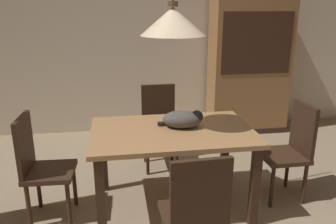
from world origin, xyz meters
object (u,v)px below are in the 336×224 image
object	(u,v)px
cat_sleeping	(183,119)
hutch_bookcase	(249,71)
chair_near_front	(196,212)
pendant_lamp	(173,21)
chair_left_side	(40,164)
dining_table	(172,141)
chair_right_side	(291,147)
chair_far_back	(159,123)

from	to	relation	value
cat_sleeping	hutch_bookcase	size ratio (longest dim) A/B	0.21
chair_near_front	pendant_lamp	world-z (taller)	pendant_lamp
chair_left_side	chair_near_front	distance (m)	1.43
dining_table	pendant_lamp	xyz separation A→B (m)	(0.00, 0.00, 1.01)
dining_table	chair_right_side	size ratio (longest dim) A/B	1.51
chair_near_front	chair_right_side	bearing A→B (deg)	38.02
hutch_bookcase	chair_near_front	bearing A→B (deg)	-117.46
chair_left_side	hutch_bookcase	distance (m)	3.15
dining_table	hutch_bookcase	bearing A→B (deg)	52.37
dining_table	chair_left_side	size ratio (longest dim) A/B	1.51
chair_left_side	hutch_bookcase	xyz separation A→B (m)	(2.54, 1.83, 0.38)
dining_table	hutch_bookcase	distance (m)	2.32
cat_sleeping	hutch_bookcase	world-z (taller)	hutch_bookcase
chair_near_front	chair_left_side	bearing A→B (deg)	142.08
chair_right_side	cat_sleeping	world-z (taller)	chair_right_side
chair_far_back	chair_left_side	distance (m)	1.43
chair_left_side	cat_sleeping	xyz separation A→B (m)	(1.23, 0.05, 0.32)
chair_far_back	chair_right_side	size ratio (longest dim) A/B	1.00
chair_left_side	chair_far_back	bearing A→B (deg)	37.77
chair_right_side	hutch_bookcase	size ratio (longest dim) A/B	0.50
chair_far_back	cat_sleeping	world-z (taller)	chair_far_back
chair_left_side	pendant_lamp	xyz separation A→B (m)	(1.13, -0.00, 1.15)
chair_far_back	hutch_bookcase	bearing A→B (deg)	34.03
hutch_bookcase	chair_left_side	bearing A→B (deg)	-144.26
dining_table	chair_far_back	xyz separation A→B (m)	(0.00, 0.88, -0.14)
pendant_lamp	chair_left_side	bearing A→B (deg)	179.82
chair_near_front	dining_table	bearing A→B (deg)	90.24
dining_table	chair_left_side	bearing A→B (deg)	179.82
chair_left_side	dining_table	bearing A→B (deg)	-0.18
chair_left_side	pendant_lamp	size ratio (longest dim) A/B	0.72
cat_sleeping	chair_near_front	bearing A→B (deg)	-96.27
pendant_lamp	cat_sleeping	bearing A→B (deg)	25.37
dining_table	cat_sleeping	xyz separation A→B (m)	(0.11, 0.05, 0.18)
chair_far_back	cat_sleeping	distance (m)	0.89
chair_near_front	pendant_lamp	bearing A→B (deg)	90.24
chair_far_back	pendant_lamp	distance (m)	1.45
pendant_lamp	dining_table	bearing A→B (deg)	-101.05
pendant_lamp	hutch_bookcase	xyz separation A→B (m)	(1.41, 1.83, -0.77)
cat_sleeping	hutch_bookcase	distance (m)	2.21
dining_table	cat_sleeping	bearing A→B (deg)	25.37
dining_table	chair_right_side	bearing A→B (deg)	0.05
chair_left_side	hutch_bookcase	bearing A→B (deg)	35.74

